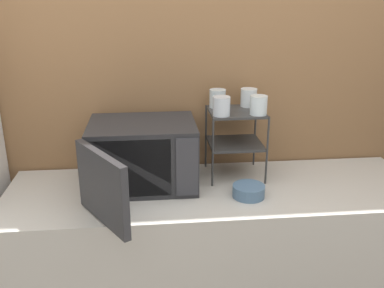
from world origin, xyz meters
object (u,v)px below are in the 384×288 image
object	(u,v)px
dish_rack	(236,129)
glass_front_left	(222,106)
glass_front_right	(259,105)
bowl	(249,191)
glass_back_right	(249,97)
glass_back_left	(218,98)
microwave	(141,156)

from	to	relation	value
dish_rack	glass_front_left	world-z (taller)	glass_front_left
glass_front_left	glass_front_right	distance (m)	0.18
dish_rack	bowl	xyz separation A→B (m)	(0.02, -0.25, -0.22)
dish_rack	glass_front_left	distance (m)	0.18
dish_rack	glass_front_right	size ratio (longest dim) A/B	3.79
glass_back_right	glass_back_left	xyz separation A→B (m)	(-0.16, -0.00, 0.00)
dish_rack	microwave	bearing A→B (deg)	-169.82
microwave	glass_back_left	bearing A→B (deg)	22.74
glass_front_left	glass_back_left	bearing A→B (deg)	87.82
glass_front_left	glass_back_right	size ratio (longest dim) A/B	1.00
glass_back_right	glass_back_left	size ratio (longest dim) A/B	1.00
dish_rack	glass_front_right	xyz separation A→B (m)	(0.09, -0.08, 0.14)
microwave	dish_rack	distance (m)	0.48
microwave	glass_front_right	size ratio (longest dim) A/B	8.03
microwave	glass_back_right	size ratio (longest dim) A/B	8.03
microwave	dish_rack	size ratio (longest dim) A/B	2.12
glass_front_right	glass_back_right	bearing A→B (deg)	94.13
microwave	glass_front_right	xyz separation A→B (m)	(0.55, 0.01, 0.23)
dish_rack	bowl	bearing A→B (deg)	-86.05
dish_rack	glass_back_left	world-z (taller)	glass_back_left
glass_front_left	glass_front_right	xyz separation A→B (m)	(0.18, 0.00, 0.00)
glass_front_right	bowl	distance (m)	0.40
glass_front_right	bowl	world-z (taller)	glass_front_right
dish_rack	glass_front_left	bearing A→B (deg)	-138.42
microwave	bowl	xyz separation A→B (m)	(0.48, -0.17, -0.13)
glass_back_left	bowl	xyz separation A→B (m)	(0.10, -0.33, -0.36)
glass_front_left	glass_front_right	bearing A→B (deg)	0.22
glass_back_left	bowl	bearing A→B (deg)	-73.44
microwave	glass_front_left	size ratio (longest dim) A/B	8.03
glass_front_left	glass_front_right	size ratio (longest dim) A/B	1.00
glass_back_right	bowl	bearing A→B (deg)	-100.34
glass_front_right	bowl	xyz separation A→B (m)	(-0.07, -0.17, -0.36)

